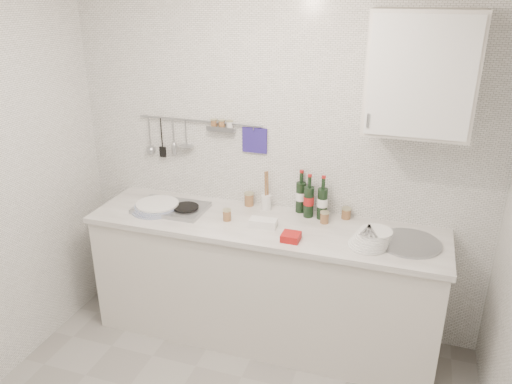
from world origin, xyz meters
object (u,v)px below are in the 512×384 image
at_px(plate_stack_hob, 156,207).
at_px(utensil_crock, 266,200).
at_px(plate_stack_sink, 371,239).
at_px(wine_bottles, 311,195).
at_px(wall_cabinet, 421,73).

xyz_separation_m(plate_stack_hob, utensil_crock, (0.75, 0.27, 0.04)).
bearing_deg(plate_stack_sink, wine_bottles, 144.81).
height_order(wall_cabinet, plate_stack_hob, wall_cabinet).
height_order(plate_stack_sink, utensil_crock, utensil_crock).
height_order(plate_stack_hob, utensil_crock, utensil_crock).
bearing_deg(utensil_crock, plate_stack_hob, -160.39).
xyz_separation_m(wall_cabinet, wine_bottles, (-0.63, 0.10, -0.87)).
distance_m(wall_cabinet, plate_stack_hob, 1.98).
bearing_deg(wine_bottles, plate_stack_sink, -35.19).
bearing_deg(wine_bottles, plate_stack_hob, -166.15).
relative_size(plate_stack_sink, wine_bottles, 0.85).
height_order(wall_cabinet, wine_bottles, wall_cabinet).
bearing_deg(plate_stack_sink, wall_cabinet, 51.94).
bearing_deg(plate_stack_sink, plate_stack_hob, 177.82).
bearing_deg(plate_stack_hob, wall_cabinet, 5.47).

